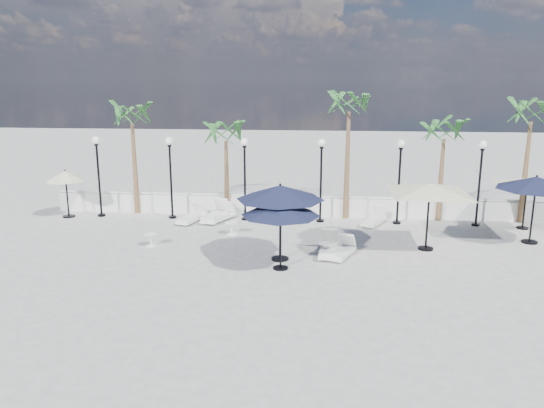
# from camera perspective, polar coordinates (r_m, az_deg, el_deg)

# --- Properties ---
(ground) EXTENTS (100.00, 100.00, 0.00)m
(ground) POSITION_cam_1_polar(r_m,az_deg,el_deg) (18.49, 5.01, -7.21)
(ground) COLOR gray
(ground) RESTS_ON ground
(balustrade) EXTENTS (26.00, 0.30, 1.01)m
(balustrade) POSITION_cam_1_polar(r_m,az_deg,el_deg) (25.53, 5.23, -0.29)
(balustrade) COLOR silver
(balustrade) RESTS_ON ground
(lamppost_0) EXTENTS (0.36, 0.36, 3.84)m
(lamppost_0) POSITION_cam_1_polar(r_m,az_deg,el_deg) (26.35, -18.23, 4.01)
(lamppost_0) COLOR black
(lamppost_0) RESTS_ON ground
(lamppost_1) EXTENTS (0.36, 0.36, 3.84)m
(lamppost_1) POSITION_cam_1_polar(r_m,az_deg,el_deg) (25.16, -10.88, 4.02)
(lamppost_1) COLOR black
(lamppost_1) RESTS_ON ground
(lamppost_2) EXTENTS (0.36, 0.36, 3.84)m
(lamppost_2) POSITION_cam_1_polar(r_m,az_deg,el_deg) (24.41, -2.95, 3.96)
(lamppost_2) COLOR black
(lamppost_2) RESTS_ON ground
(lamppost_3) EXTENTS (0.36, 0.36, 3.84)m
(lamppost_3) POSITION_cam_1_polar(r_m,az_deg,el_deg) (24.14, 5.31, 3.82)
(lamppost_3) COLOR black
(lamppost_3) RESTS_ON ground
(lamppost_4) EXTENTS (0.36, 0.36, 3.84)m
(lamppost_4) POSITION_cam_1_polar(r_m,az_deg,el_deg) (24.39, 13.57, 3.59)
(lamppost_4) COLOR black
(lamppost_4) RESTS_ON ground
(lamppost_5) EXTENTS (0.36, 0.36, 3.84)m
(lamppost_5) POSITION_cam_1_polar(r_m,az_deg,el_deg) (25.12, 21.51, 3.31)
(lamppost_5) COLOR black
(lamppost_5) RESTS_ON ground
(palm_0) EXTENTS (2.60, 2.60, 5.50)m
(palm_0) POSITION_cam_1_polar(r_m,az_deg,el_deg) (26.30, -14.83, 8.70)
(palm_0) COLOR brown
(palm_0) RESTS_ON ground
(palm_1) EXTENTS (2.60, 2.60, 4.70)m
(palm_1) POSITION_cam_1_polar(r_m,az_deg,el_deg) (25.18, -4.99, 7.12)
(palm_1) COLOR brown
(palm_1) RESTS_ON ground
(palm_2) EXTENTS (2.60, 2.60, 6.10)m
(palm_2) POSITION_cam_1_polar(r_m,az_deg,el_deg) (24.67, 8.28, 10.08)
(palm_2) COLOR brown
(palm_2) RESTS_ON ground
(palm_3) EXTENTS (2.60, 2.60, 4.90)m
(palm_3) POSITION_cam_1_polar(r_m,az_deg,el_deg) (25.33, 18.03, 7.00)
(palm_3) COLOR brown
(palm_3) RESTS_ON ground
(palm_4) EXTENTS (2.60, 2.60, 5.70)m
(palm_4) POSITION_cam_1_polar(r_m,az_deg,el_deg) (26.31, 26.12, 8.22)
(palm_4) COLOR brown
(palm_4) RESTS_ON ground
(lounger_0) EXTENTS (1.31, 1.99, 0.71)m
(lounger_0) POSITION_cam_1_polar(r_m,az_deg,el_deg) (24.80, -5.58, -1.26)
(lounger_0) COLOR white
(lounger_0) RESTS_ON ground
(lounger_1) EXTENTS (1.08, 2.25, 0.81)m
(lounger_1) POSITION_cam_1_polar(r_m,az_deg,el_deg) (24.83, -6.06, -1.17)
(lounger_1) COLOR white
(lounger_1) RESTS_ON ground
(lounger_2) EXTENTS (1.15, 2.00, 0.71)m
(lounger_2) POSITION_cam_1_polar(r_m,az_deg,el_deg) (24.73, -8.60, -1.39)
(lounger_2) COLOR white
(lounger_2) RESTS_ON ground
(lounger_3) EXTENTS (0.77, 2.03, 0.75)m
(lounger_3) POSITION_cam_1_polar(r_m,az_deg,el_deg) (20.12, 6.08, -4.74)
(lounger_3) COLOR white
(lounger_3) RESTS_ON ground
(lounger_4) EXTENTS (1.34, 2.00, 0.72)m
(lounger_4) POSITION_cam_1_polar(r_m,az_deg,el_deg) (24.46, 10.94, -1.64)
(lounger_4) COLOR white
(lounger_4) RESTS_ON ground
(lounger_5) EXTENTS (1.17, 1.85, 0.66)m
(lounger_5) POSITION_cam_1_polar(r_m,az_deg,el_deg) (19.93, 7.51, -5.05)
(lounger_5) COLOR white
(lounger_5) RESTS_ON ground
(side_table_0) EXTENTS (0.55, 0.55, 0.54)m
(side_table_0) POSITION_cam_1_polar(r_m,az_deg,el_deg) (22.58, -4.34, -2.48)
(side_table_0) COLOR white
(side_table_0) RESTS_ON ground
(side_table_1) EXTENTS (0.51, 0.51, 0.50)m
(side_table_1) POSITION_cam_1_polar(r_m,az_deg,el_deg) (21.53, -12.91, -3.66)
(side_table_1) COLOR white
(side_table_1) RESTS_ON ground
(side_table_2) EXTENTS (0.55, 0.55, 0.53)m
(side_table_2) POSITION_cam_1_polar(r_m,az_deg,el_deg) (19.82, 5.85, -4.81)
(side_table_2) COLOR white
(side_table_2) RESTS_ON ground
(parasol_navy_left) EXTENTS (2.74, 2.74, 2.42)m
(parasol_navy_left) POSITION_cam_1_polar(r_m,az_deg,el_deg) (18.02, 0.94, -0.61)
(parasol_navy_left) COLOR black
(parasol_navy_left) RESTS_ON ground
(parasol_navy_mid) EXTENTS (3.18, 3.18, 2.85)m
(parasol_navy_mid) POSITION_cam_1_polar(r_m,az_deg,el_deg) (18.86, 0.89, 1.20)
(parasol_navy_mid) COLOR black
(parasol_navy_mid) RESTS_ON ground
(parasol_navy_right) EXTENTS (3.11, 3.11, 2.79)m
(parasol_navy_right) POSITION_cam_1_polar(r_m,az_deg,el_deg) (23.33, 26.54, 2.00)
(parasol_navy_right) COLOR black
(parasol_navy_right) RESTS_ON ground
(parasol_cream_sq_a) EXTENTS (5.73, 5.73, 2.81)m
(parasol_cream_sq_a) POSITION_cam_1_polar(r_m,az_deg,el_deg) (20.88, 16.64, 2.11)
(parasol_cream_sq_a) COLOR black
(parasol_cream_sq_a) RESTS_ON ground
(parasol_cream_sq_b) EXTENTS (4.88, 4.88, 2.45)m
(parasol_cream_sq_b) POSITION_cam_1_polar(r_m,az_deg,el_deg) (25.48, 25.82, 2.51)
(parasol_cream_sq_b) COLOR black
(parasol_cream_sq_b) RESTS_ON ground
(parasol_cream_small) EXTENTS (1.87, 1.87, 2.30)m
(parasol_cream_small) POSITION_cam_1_polar(r_m,az_deg,el_deg) (26.81, -21.34, 2.77)
(parasol_cream_small) COLOR black
(parasol_cream_small) RESTS_ON ground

